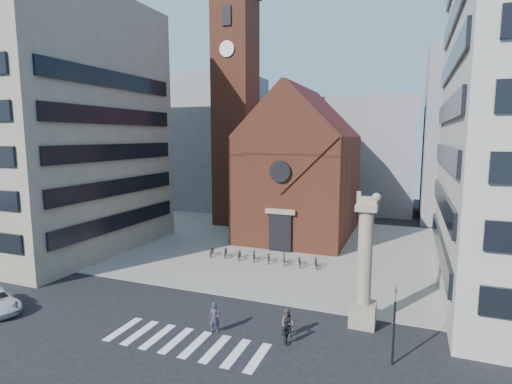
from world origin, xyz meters
TOP-DOWN VIEW (x-y plane):
  - ground at (0.00, 0.00)m, footprint 120.00×120.00m
  - piazza at (0.00, 19.00)m, footprint 46.00×30.00m
  - zebra_crossing at (0.55, -3.00)m, footprint 10.20×3.20m
  - church at (0.00, 25.04)m, footprint 12.00×16.65m
  - campanile at (-10.00, 28.00)m, footprint 5.50×5.50m
  - building_left at (-24.00, 10.00)m, footprint 18.00×20.00m
  - bg_block_left at (-20.00, 40.00)m, footprint 16.00×14.00m
  - bg_block_mid at (6.00, 45.00)m, footprint 14.00×12.00m
  - bg_block_right at (22.00, 42.00)m, footprint 16.00×14.00m
  - lion_column at (10.01, 3.00)m, footprint 1.63×1.60m
  - traffic_light at (12.00, -1.00)m, footprint 0.13×0.16m
  - pedestrian_0 at (1.60, -1.32)m, footprint 0.81×0.64m
  - pedestrian_1 at (5.96, -0.26)m, footprint 1.03×0.91m
  - pedestrian_2 at (6.14, -1.10)m, footprint 0.61×1.00m
  - scooter_0 at (-5.99, 12.90)m, footprint 1.19×1.96m
  - scooter_1 at (-4.46, 12.90)m, footprint 1.05×1.87m
  - scooter_2 at (-2.93, 12.90)m, footprint 1.19×1.96m
  - scooter_3 at (-1.39, 12.90)m, footprint 1.05×1.87m
  - scooter_4 at (0.14, 12.90)m, footprint 1.19×1.96m
  - scooter_5 at (1.67, 12.90)m, footprint 1.05×1.87m
  - scooter_6 at (3.20, 12.90)m, footprint 1.19×1.96m
  - scooter_7 at (4.74, 12.90)m, footprint 1.05×1.87m

SIDE VIEW (x-z plane):
  - ground at x=0.00m, z-range 0.00..0.00m
  - zebra_crossing at x=0.55m, z-range 0.00..0.01m
  - piazza at x=0.00m, z-range 0.00..0.05m
  - scooter_0 at x=-5.99m, z-range 0.05..1.02m
  - scooter_2 at x=-2.93m, z-range 0.05..1.02m
  - scooter_4 at x=0.14m, z-range 0.05..1.02m
  - scooter_6 at x=3.20m, z-range 0.05..1.02m
  - scooter_1 at x=-4.46m, z-range 0.05..1.13m
  - scooter_3 at x=-1.39m, z-range 0.05..1.13m
  - scooter_5 at x=1.67m, z-range 0.05..1.13m
  - scooter_7 at x=4.74m, z-range 0.05..1.13m
  - pedestrian_2 at x=6.14m, z-range 0.00..1.60m
  - pedestrian_1 at x=5.96m, z-range 0.00..1.77m
  - pedestrian_0 at x=1.60m, z-range 0.00..1.93m
  - traffic_light at x=12.00m, z-range 0.14..4.44m
  - lion_column at x=10.01m, z-range -0.88..7.79m
  - church at x=0.00m, z-range -1.02..16.98m
  - bg_block_mid at x=6.00m, z-range 0.00..18.00m
  - bg_block_left at x=-20.00m, z-range 0.00..22.00m
  - bg_block_right at x=22.00m, z-range 0.00..24.00m
  - building_left at x=-24.00m, z-range 0.00..26.00m
  - campanile at x=-10.00m, z-range 0.14..31.34m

